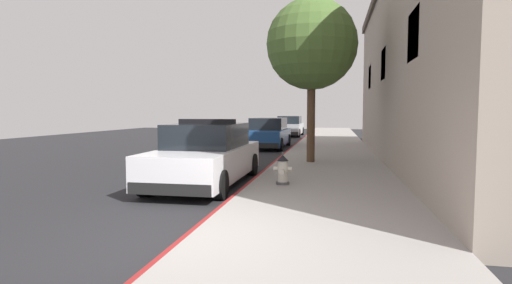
# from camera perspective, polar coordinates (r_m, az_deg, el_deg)

# --- Properties ---
(ground_plane) EXTENTS (32.76, 60.00, 0.20)m
(ground_plane) POSITION_cam_1_polar(r_m,az_deg,el_deg) (16.64, -10.84, -2.60)
(ground_plane) COLOR #232326
(sidewalk_pavement) EXTENTS (3.65, 60.00, 0.14)m
(sidewalk_pavement) POSITION_cam_1_polar(r_m,az_deg,el_deg) (15.44, 10.32, -2.47)
(sidewalk_pavement) COLOR gray
(sidewalk_pavement) RESTS_ON ground
(curb_painted_edge) EXTENTS (0.08, 60.00, 0.14)m
(curb_painted_edge) POSITION_cam_1_polar(r_m,az_deg,el_deg) (15.57, 3.44, -2.36)
(curb_painted_edge) COLOR maroon
(curb_painted_edge) RESTS_ON ground
(storefront_building) EXTENTS (6.97, 19.79, 6.81)m
(storefront_building) POSITION_cam_1_polar(r_m,az_deg,el_deg) (15.89, 29.80, 9.31)
(storefront_building) COLOR gray
(storefront_building) RESTS_ON ground
(police_cruiser) EXTENTS (1.94, 4.84, 1.68)m
(police_cruiser) POSITION_cam_1_polar(r_m,az_deg,el_deg) (10.46, -6.98, -1.90)
(police_cruiser) COLOR white
(police_cruiser) RESTS_ON ground
(parked_car_silver_ahead) EXTENTS (1.94, 4.84, 1.56)m
(parked_car_silver_ahead) POSITION_cam_1_polar(r_m,az_deg,el_deg) (21.00, 1.76, 1.18)
(parked_car_silver_ahead) COLOR navy
(parked_car_silver_ahead) RESTS_ON ground
(parked_car_dark_far) EXTENTS (1.94, 4.84, 1.56)m
(parked_car_dark_far) POSITION_cam_1_polar(r_m,az_deg,el_deg) (31.59, 4.77, 2.19)
(parked_car_dark_far) COLOR #B2B5BA
(parked_car_dark_far) RESTS_ON ground
(fire_hydrant) EXTENTS (0.44, 0.40, 0.76)m
(fire_hydrant) POSITION_cam_1_polar(r_m,az_deg,el_deg) (9.63, 3.79, -3.91)
(fire_hydrant) COLOR #4C4C51
(fire_hydrant) RESTS_ON sidewalk_pavement
(street_tree) EXTENTS (3.09, 3.09, 5.56)m
(street_tree) POSITION_cam_1_polar(r_m,az_deg,el_deg) (14.22, 7.87, 13.44)
(street_tree) COLOR brown
(street_tree) RESTS_ON sidewalk_pavement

